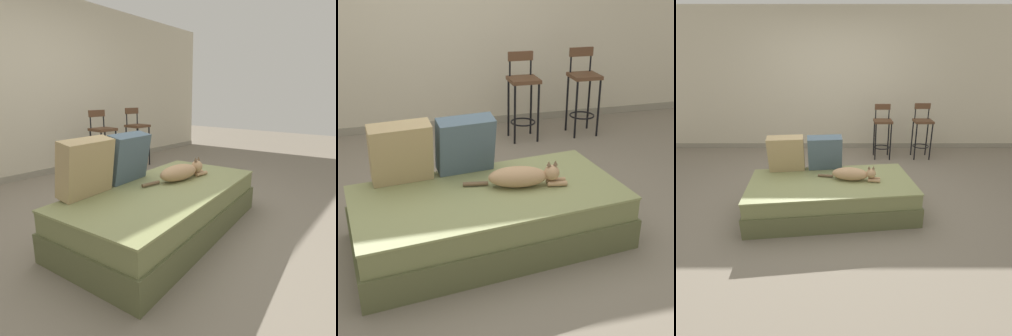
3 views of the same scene
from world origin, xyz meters
The scene contains 9 objects.
ground_plane centered at (0.00, 0.00, 0.00)m, with size 16.00×16.00×0.00m, color slate.
wall_back_panel centered at (0.00, 2.25, 1.30)m, with size 8.00×0.10×2.60m, color beige.
wall_baseboard_trim centered at (0.00, 2.20, 0.04)m, with size 8.00×0.02×0.09m, color gray.
couch centered at (0.00, -0.40, 0.21)m, with size 2.01×1.18×0.40m.
throw_pillow_corner centered at (-0.57, -0.08, 0.63)m, with size 0.46×0.27×0.45m.
throw_pillow_middle centered at (-0.09, -0.03, 0.62)m, with size 0.45×0.28×0.44m.
cat centered at (0.25, -0.37, 0.48)m, with size 0.74×0.23×0.19m.
bar_stool_near_window centered at (0.84, 1.59, 0.55)m, with size 0.32×0.32×0.96m.
bar_stool_by_doorway centered at (1.56, 1.59, 0.56)m, with size 0.32×0.32×0.98m.
Camera 1 is at (-1.74, -1.91, 1.15)m, focal length 30.00 mm.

